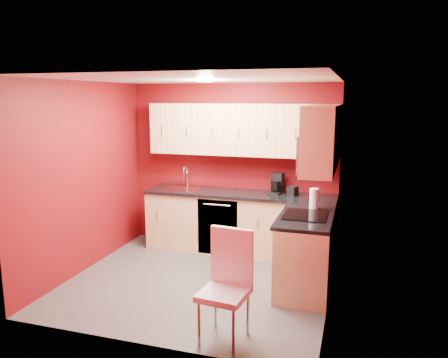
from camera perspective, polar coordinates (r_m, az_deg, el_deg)
The scene contains 21 objects.
floor at distance 5.68m, azimuth -3.28°, elevation -13.17°, with size 3.20×3.20×0.00m, color #494744.
ceiling at distance 5.20m, azimuth -3.57°, elevation 12.94°, with size 3.20×3.20×0.00m, color white.
wall_back at distance 6.70m, azimuth 1.09°, elevation 1.70°, with size 3.20×3.20×0.00m, color #690C0A.
wall_front at distance 3.97m, azimuth -11.07°, elevation -4.75°, with size 3.20×3.20×0.00m, color #690C0A.
wall_left at distance 6.04m, azimuth -17.78°, elevation 0.21°, with size 3.00×3.00×0.00m, color #690C0A.
wall_right at distance 4.98m, azimuth 14.12°, elevation -1.75°, with size 3.00×3.00×0.00m, color #690C0A.
base_cabinets_back at distance 6.54m, azimuth 2.02°, elevation -5.84°, with size 2.80×0.60×0.87m, color #EDCC87.
base_cabinets_right at distance 5.46m, azimuth 10.70°, elevation -9.41°, with size 0.60×1.30×0.87m, color #EDCC87.
countertop_back at distance 6.42m, azimuth 2.01°, elevation -1.98°, with size 2.80×0.63×0.04m, color black.
countertop_right at distance 5.31m, azimuth 10.69°, elevation -4.83°, with size 0.63×1.27×0.04m, color black.
upper_cabinets_back at distance 6.41m, azimuth 2.40°, elevation 6.47°, with size 2.80×0.35×0.75m, color #E9BE84.
upper_cabinets_right at distance 5.33m, azimuth 12.81°, elevation 6.05°, with size 0.35×1.55×0.75m.
microwave at distance 5.12m, azimuth 12.15°, elevation 3.33°, with size 0.42×0.76×0.42m.
cooktop at distance 5.27m, azimuth 10.60°, elevation -4.66°, with size 0.50×0.55×0.01m, color black.
sink at distance 6.71m, azimuth -5.39°, elevation -0.99°, with size 0.52×0.42×0.35m.
dishwasher_front at distance 6.35m, azimuth -0.86°, elevation -6.36°, with size 0.60×0.02×0.82m, color black.
downlight at distance 5.48m, azimuth -2.43°, elevation 12.67°, with size 0.20×0.20×0.01m, color white.
coffee_maker at distance 6.37m, azimuth 6.75°, elevation -0.58°, with size 0.18×0.24×0.30m, color black, non-canonical shape.
napkin_holder at distance 6.28m, azimuth 8.94°, elevation -1.56°, with size 0.12×0.12×0.13m, color black, non-canonical shape.
paper_towel at distance 5.56m, azimuth 11.67°, elevation -2.57°, with size 0.15×0.15×0.26m, color white, non-canonical shape.
dining_chair at distance 4.22m, azimuth -0.02°, elevation -14.03°, with size 0.43×0.45×1.06m, color white, non-canonical shape.
Camera 1 is at (1.83, -4.86, 2.29)m, focal length 35.00 mm.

